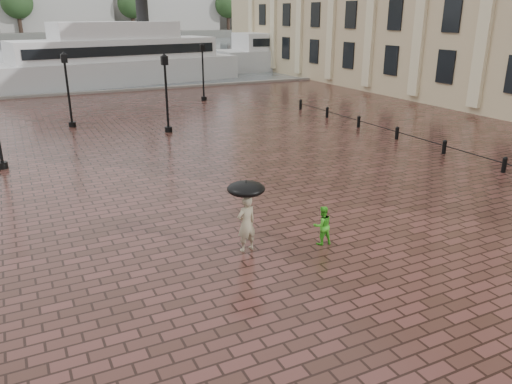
# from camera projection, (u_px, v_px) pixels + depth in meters

# --- Properties ---
(ground) EXTENTS (300.00, 300.00, 0.00)m
(ground) POSITION_uv_depth(u_px,v_px,m) (204.00, 223.00, 16.82)
(ground) COLOR #361F18
(ground) RESTS_ON ground
(harbour_water) EXTENTS (240.00, 240.00, 0.00)m
(harbour_water) POSITION_uv_depth(u_px,v_px,m) (33.00, 51.00, 94.59)
(harbour_water) COLOR #4E5B5E
(harbour_water) RESTS_ON ground
(quay_edge) EXTENTS (80.00, 0.60, 0.30)m
(quay_edge) POSITION_uv_depth(u_px,v_px,m) (76.00, 94.00, 43.87)
(quay_edge) COLOR slate
(quay_edge) RESTS_ON ground
(far_shore) EXTENTS (300.00, 60.00, 2.00)m
(far_shore) POSITION_uv_depth(u_px,v_px,m) (19.00, 34.00, 151.74)
(far_shore) COLOR #4C4C47
(far_shore) RESTS_ON ground
(distant_skyline) EXTENTS (102.50, 22.00, 33.00)m
(distant_skyline) POSITION_uv_depth(u_px,v_px,m) (179.00, 5.00, 160.43)
(distant_skyline) COLOR #A09D97
(distant_skyline) RESTS_ON ground
(far_trees) EXTENTS (188.00, 8.00, 13.50)m
(far_trees) POSITION_uv_depth(u_px,v_px,m) (17.00, 3.00, 130.32)
(far_trees) COLOR #2D2119
(far_trees) RESTS_ON ground
(bollard_row) EXTENTS (0.22, 21.22, 0.73)m
(bollard_row) POSITION_uv_depth(u_px,v_px,m) (397.00, 132.00, 27.99)
(bollard_row) COLOR black
(bollard_row) RESTS_ON ground
(street_lamps) EXTENTS (21.44, 14.44, 4.40)m
(street_lamps) POSITION_uv_depth(u_px,v_px,m) (76.00, 90.00, 30.25)
(street_lamps) COLOR black
(street_lamps) RESTS_ON ground
(adult_pedestrian) EXTENTS (0.69, 0.52, 1.72)m
(adult_pedestrian) POSITION_uv_depth(u_px,v_px,m) (246.00, 224.00, 14.61)
(adult_pedestrian) COLOR gray
(adult_pedestrian) RESTS_ON ground
(child_pedestrian) EXTENTS (0.63, 0.52, 1.22)m
(child_pedestrian) POSITION_uv_depth(u_px,v_px,m) (322.00, 225.00, 15.10)
(child_pedestrian) COLOR green
(child_pedestrian) RESTS_ON ground
(ferry_near) EXTENTS (25.57, 10.33, 8.17)m
(ferry_near) POSITION_uv_depth(u_px,v_px,m) (118.00, 59.00, 49.72)
(ferry_near) COLOR #B9B9B9
(ferry_near) RESTS_ON ground
(ferry_far) EXTENTS (25.55, 6.37, 8.36)m
(ferry_far) POSITION_uv_depth(u_px,v_px,m) (311.00, 48.00, 65.47)
(ferry_far) COLOR #B9B9B9
(ferry_far) RESTS_ON ground
(umbrella) EXTENTS (1.10, 1.10, 1.15)m
(umbrella) POSITION_uv_depth(u_px,v_px,m) (246.00, 189.00, 14.24)
(umbrella) COLOR black
(umbrella) RESTS_ON ground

